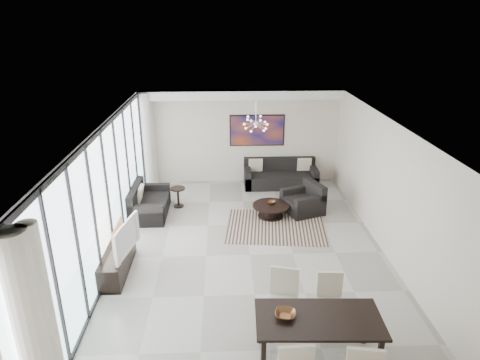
{
  "coord_description": "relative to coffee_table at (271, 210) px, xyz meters",
  "views": [
    {
      "loc": [
        -0.56,
        -8.19,
        4.98
      ],
      "look_at": [
        -0.15,
        1.36,
        1.25
      ],
      "focal_mm": 32.0,
      "sensor_mm": 36.0,
      "label": 1
    }
  ],
  "objects": [
    {
      "name": "room_shell",
      "position": [
        -0.21,
        -1.89,
        1.26
      ],
      "size": [
        6.0,
        9.0,
        2.9
      ],
      "color": "#A8A39B",
      "rests_on": "ground"
    },
    {
      "name": "chandelier",
      "position": [
        -0.37,
        0.61,
        2.16
      ],
      "size": [
        0.66,
        0.66,
        0.71
      ],
      "color": "silver",
      "rests_on": "room_shell"
    },
    {
      "name": "dining_chair_ne",
      "position": [
        0.54,
        -4.15,
        0.35
      ],
      "size": [
        0.45,
        0.45,
        0.94
      ],
      "color": "beige",
      "rests_on": "floor"
    },
    {
      "name": "armchair",
      "position": [
        0.92,
        0.27,
        0.08
      ],
      "size": [
        1.18,
        1.2,
        0.8
      ],
      "color": "black",
      "rests_on": "floor"
    },
    {
      "name": "side_table",
      "position": [
        -2.47,
        0.74,
        0.18
      ],
      "size": [
        0.4,
        0.4,
        0.55
      ],
      "color": "black",
      "rests_on": "floor"
    },
    {
      "name": "dining_chair_nw",
      "position": [
        -0.25,
        -4.13,
        0.41
      ],
      "size": [
        0.58,
        0.58,
        1.04
      ],
      "color": "beige",
      "rests_on": "floor"
    },
    {
      "name": "tv_console",
      "position": [
        -3.43,
        -2.42,
        0.06
      ],
      "size": [
        0.46,
        1.62,
        0.51
      ],
      "primitive_type": "cube",
      "color": "black",
      "rests_on": "floor"
    },
    {
      "name": "bowl_coffee",
      "position": [
        0.03,
        0.07,
        0.18
      ],
      "size": [
        0.27,
        0.27,
        0.07
      ],
      "primitive_type": "imported",
      "rotation": [
        0.0,
        0.0,
        0.26
      ],
      "color": "brown",
      "rests_on": "coffee_table"
    },
    {
      "name": "bowl_dining",
      "position": [
        -0.34,
        -4.94,
        0.63
      ],
      "size": [
        0.36,
        0.36,
        0.07
      ],
      "primitive_type": "imported",
      "rotation": [
        0.0,
        0.0,
        -0.21
      ],
      "color": "brown",
      "rests_on": "dining_table"
    },
    {
      "name": "sofa_main",
      "position": [
        0.54,
        2.18,
        0.08
      ],
      "size": [
        2.22,
        0.91,
        0.81
      ],
      "color": "black",
      "rests_on": "floor"
    },
    {
      "name": "window_wall",
      "position": [
        -3.53,
        -1.89,
        1.28
      ],
      "size": [
        0.37,
        8.95,
        2.9
      ],
      "color": "silver",
      "rests_on": "floor"
    },
    {
      "name": "television",
      "position": [
        -3.27,
        -2.49,
        0.65
      ],
      "size": [
        0.36,
        1.16,
        0.66
      ],
      "primitive_type": "imported",
      "rotation": [
        0.0,
        0.0,
        1.38
      ],
      "color": "gray",
      "rests_on": "tv_console"
    },
    {
      "name": "coffee_table",
      "position": [
        0.0,
        0.0,
        0.0
      ],
      "size": [
        0.95,
        0.95,
        0.33
      ],
      "color": "black",
      "rests_on": "floor"
    },
    {
      "name": "rug",
      "position": [
        0.07,
        -0.59,
        -0.18
      ],
      "size": [
        2.6,
        2.1,
        0.01
      ],
      "primitive_type": "cube",
      "rotation": [
        0.0,
        0.0,
        -0.11
      ],
      "color": "black",
      "rests_on": "floor"
    },
    {
      "name": "painting",
      "position": [
        -0.17,
        2.58,
        1.46
      ],
      "size": [
        1.68,
        0.04,
        0.98
      ],
      "primitive_type": "cube",
      "color": "#A64117",
      "rests_on": "room_shell"
    },
    {
      "name": "soffit",
      "position": [
        -0.67,
        2.41,
        2.58
      ],
      "size": [
        5.98,
        0.4,
        0.26
      ],
      "primitive_type": "cube",
      "color": "white",
      "rests_on": "room_shell"
    },
    {
      "name": "dining_table",
      "position": [
        0.15,
        -4.99,
        0.51
      ],
      "size": [
        1.91,
        1.02,
        0.78
      ],
      "color": "black",
      "rests_on": "floor"
    },
    {
      "name": "loveseat",
      "position": [
        -3.22,
        0.28,
        0.08
      ],
      "size": [
        0.9,
        1.59,
        0.8
      ],
      "color": "black",
      "rests_on": "floor"
    }
  ]
}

